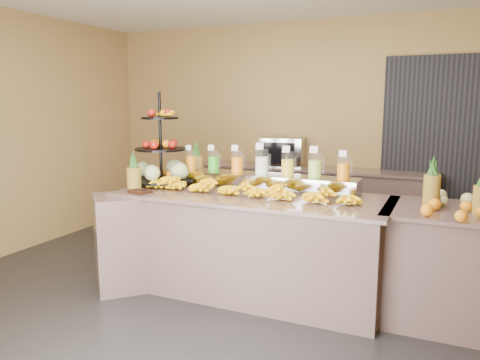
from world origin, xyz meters
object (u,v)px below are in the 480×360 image
Objects in this scene: condiment_caddy at (140,191)px; fruit_stand at (165,162)px; pitcher_tray at (262,182)px; oven_warmer at (282,152)px; right_fruit_pile at (452,202)px; banana_heap at (244,186)px.

fruit_stand is at bearing 93.30° from condiment_caddy.
oven_warmer is at bearing 102.60° from pitcher_tray.
right_fruit_pile is (1.68, -0.31, 0.01)m from pitcher_tray.
condiment_caddy is at bearing -160.11° from banana_heap.
pitcher_tray is 1.71m from oven_warmer.
oven_warmer is (0.59, 2.30, 0.17)m from condiment_caddy.
oven_warmer reaches higher than right_fruit_pile.
pitcher_tray is at bearing 80.67° from banana_heap.
pitcher_tray is 9.61× the size of condiment_caddy.
oven_warmer reaches higher than pitcher_tray.
fruit_stand is 1.67× the size of oven_warmer.
oven_warmer reaches higher than condiment_caddy.
banana_heap is at bearing -20.89° from fruit_stand.
banana_heap reaches higher than pitcher_tray.
right_fruit_pile reaches higher than banana_heap.
pitcher_tray is 0.31m from banana_heap.
fruit_stand is at bearing 171.75° from banana_heap.
fruit_stand is at bearing 176.83° from right_fruit_pile.
banana_heap is 0.97m from condiment_caddy.
oven_warmer is at bearing 99.32° from banana_heap.
banana_heap is at bearing 19.89° from condiment_caddy.
pitcher_tray is at bearing -3.12° from fruit_stand.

